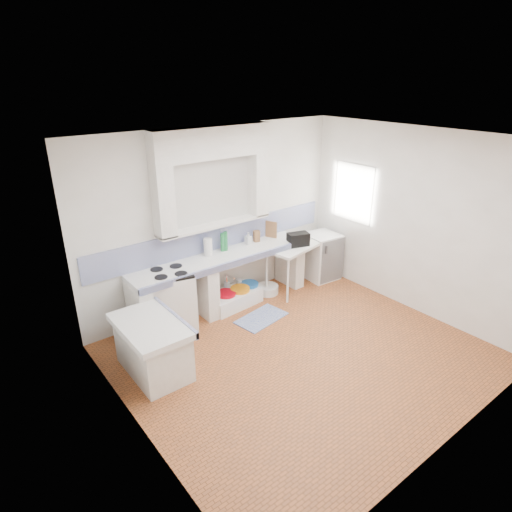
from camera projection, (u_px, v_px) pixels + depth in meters
floor at (302, 354)px, 5.83m from camera, size 4.50×4.50×0.00m
ceiling at (313, 141)px, 4.74m from camera, size 4.50×4.50×0.00m
wall_back at (216, 218)px, 6.74m from camera, size 4.50×0.00×4.50m
wall_front at (465, 329)px, 3.84m from camera, size 4.50×0.00×4.50m
wall_left at (131, 318)px, 4.01m from camera, size 0.00×4.50×4.50m
wall_right at (414, 222)px, 6.56m from camera, size 0.00×4.50×4.50m
alcove_mass at (212, 142)px, 6.13m from camera, size 1.90×0.25×0.45m
window_frame at (360, 191)px, 7.45m from camera, size 0.35×0.86×1.06m
lace_valance at (357, 171)px, 7.22m from camera, size 0.01×0.84×0.24m
counter_slab at (223, 258)px, 6.67m from camera, size 3.00×0.60×0.08m
counter_lip at (233, 264)px, 6.47m from camera, size 3.00×0.04×0.10m
counter_pier_left at (140, 312)px, 6.05m from camera, size 0.20×0.55×0.82m
counter_pier_mid at (205, 290)px, 6.65m from camera, size 0.20×0.55×0.82m
counter_pier_right at (290, 262)px, 7.64m from camera, size 0.20×0.55×0.82m
peninsula_top at (151, 326)px, 5.26m from camera, size 0.70×1.10×0.08m
peninsula_base at (153, 350)px, 5.40m from camera, size 0.60×1.00×0.62m
peninsula_lip at (175, 317)px, 5.45m from camera, size 0.04×1.10×0.10m
backsplash at (217, 237)px, 6.84m from camera, size 4.27×0.03×0.40m
stove at (171, 301)px, 6.30m from camera, size 0.73×0.72×0.87m
sink at (233, 299)px, 7.03m from camera, size 0.92×0.55×0.21m
side_table at (293, 268)px, 7.43m from camera, size 1.07×0.72×0.04m
fridge at (321, 256)px, 7.86m from camera, size 0.59×0.59×0.84m
bucket_red at (226, 300)px, 6.91m from camera, size 0.39×0.39×0.29m
bucket_orange at (240, 296)px, 7.05m from camera, size 0.37×0.37×0.29m
bucket_blue at (249, 291)px, 7.22m from camera, size 0.33×0.33×0.28m
basin_white at (268, 289)px, 7.42m from camera, size 0.42×0.42×0.14m
water_bottle_a at (227, 291)px, 7.14m from camera, size 0.10×0.10×0.34m
water_bottle_b at (239, 288)px, 7.24m from camera, size 0.12×0.12×0.33m
black_bag at (298, 239)px, 7.22m from camera, size 0.39×0.29×0.22m
green_bottle_a at (223, 242)px, 6.77m from camera, size 0.07×0.07×0.29m
green_bottle_b at (226, 241)px, 6.80m from camera, size 0.07×0.07×0.31m
knife_block at (257, 236)px, 7.17m from camera, size 0.11×0.09×0.19m
cutting_board at (271, 229)px, 7.33m from camera, size 0.11×0.20×0.29m
paper_towel at (208, 247)px, 6.62m from camera, size 0.17×0.17×0.27m
soap_bottle at (248, 238)px, 7.07m from camera, size 0.09×0.10×0.20m
rug at (261, 318)px, 6.68m from camera, size 0.85×0.57×0.01m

